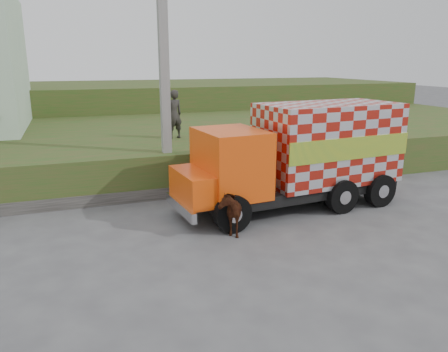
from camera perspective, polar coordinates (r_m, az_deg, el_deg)
name	(u,v)px	position (r m, az deg, el deg)	size (l,w,h in m)	color
ground	(243,238)	(11.68, 2.51, -8.12)	(120.00, 120.00, 0.00)	#474749
embankment	(164,144)	(20.73, -7.86, 4.10)	(40.00, 12.00, 1.50)	#2A541C
embankment_far	(129,105)	(32.37, -12.33, 9.06)	(40.00, 12.00, 3.00)	#2A541C
retaining_strip	(142,194)	(14.96, -10.71, -2.36)	(16.00, 0.50, 0.40)	#595651
utility_pole	(164,76)	(14.89, -7.79, 12.85)	(1.20, 0.30, 8.00)	gray
cargo_truck	(301,155)	(13.97, 10.07, 2.72)	(7.49, 3.12, 3.26)	black
cow	(228,209)	(11.91, 0.56, -4.30)	(0.70, 1.54, 1.30)	black
pedestrian	(174,114)	(17.81, -6.56, 8.01)	(0.71, 0.46, 1.94)	#2F2B29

